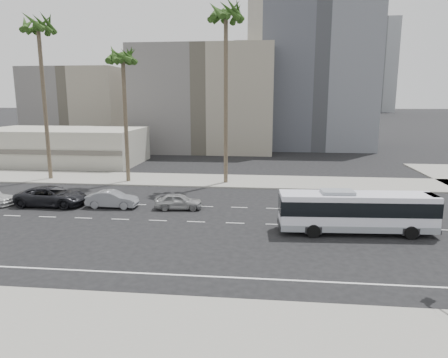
# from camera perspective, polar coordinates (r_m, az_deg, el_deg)

# --- Properties ---
(ground) EXTENTS (700.00, 700.00, 0.00)m
(ground) POSITION_cam_1_polar(r_m,az_deg,el_deg) (30.82, 7.17, -6.35)
(ground) COLOR black
(ground) RESTS_ON ground
(sidewalk_north) EXTENTS (120.00, 7.00, 0.15)m
(sidewalk_north) POSITION_cam_1_polar(r_m,az_deg,el_deg) (45.82, 6.91, -0.40)
(sidewalk_north) COLOR gray
(sidewalk_north) RESTS_ON ground
(sidewalk_south) EXTENTS (120.00, 7.00, 0.15)m
(sidewalk_south) POSITION_cam_1_polar(r_m,az_deg,el_deg) (16.67, 7.98, -22.40)
(sidewalk_south) COLOR gray
(sidewalk_south) RESTS_ON ground
(commercial_low) EXTENTS (22.00, 12.16, 5.00)m
(commercial_low) POSITION_cam_1_polar(r_m,az_deg,el_deg) (63.04, -21.63, 4.31)
(commercial_low) COLOR #B0AC9D
(commercial_low) RESTS_ON ground
(midrise_beige_west) EXTENTS (24.00, 18.00, 18.00)m
(midrise_beige_west) POSITION_cam_1_polar(r_m,az_deg,el_deg) (75.24, -2.49, 11.06)
(midrise_beige_west) COLOR slate
(midrise_beige_west) RESTS_ON ground
(midrise_gray_center) EXTENTS (20.00, 20.00, 26.00)m
(midrise_gray_center) POSITION_cam_1_polar(r_m,az_deg,el_deg) (81.92, 12.65, 13.62)
(midrise_gray_center) COLOR #52555E
(midrise_gray_center) RESTS_ON ground
(midrise_beige_far) EXTENTS (18.00, 16.00, 15.00)m
(midrise_beige_far) POSITION_cam_1_polar(r_m,az_deg,el_deg) (87.75, -19.23, 9.50)
(midrise_beige_far) COLOR slate
(midrise_beige_far) RESTS_ON ground
(civic_tower) EXTENTS (42.00, 42.00, 129.00)m
(civic_tower) POSITION_cam_1_polar(r_m,az_deg,el_deg) (280.94, 6.21, 17.26)
(civic_tower) COLOR #B6AF9B
(civic_tower) RESTS_ON ground
(highrise_right) EXTENTS (26.00, 26.00, 70.00)m
(highrise_right) POSITION_cam_1_polar(r_m,az_deg,el_deg) (264.61, 16.85, 16.40)
(highrise_right) COLOR slate
(highrise_right) RESTS_ON ground
(highrise_far) EXTENTS (22.00, 22.00, 60.00)m
(highrise_far) POSITION_cam_1_polar(r_m,az_deg,el_deg) (298.59, 20.60, 14.57)
(highrise_far) COLOR slate
(highrise_far) RESTS_ON ground
(city_bus) EXTENTS (10.74, 2.97, 3.05)m
(city_bus) POSITION_cam_1_polar(r_m,az_deg,el_deg) (29.74, 18.09, -4.27)
(city_bus) COLOR white
(city_bus) RESTS_ON ground
(car_a) EXTENTS (1.95, 4.12, 1.36)m
(car_a) POSITION_cam_1_polar(r_m,az_deg,el_deg) (34.77, -6.39, -3.12)
(car_a) COLOR #969797
(car_a) RESTS_ON ground
(car_b) EXTENTS (1.54, 4.40, 1.45)m
(car_b) POSITION_cam_1_polar(r_m,az_deg,el_deg) (36.38, -15.39, -2.75)
(car_b) COLOR gray
(car_b) RESTS_ON ground
(car_c) EXTENTS (2.88, 6.12, 1.69)m
(car_c) POSITION_cam_1_polar(r_m,az_deg,el_deg) (38.70, -23.01, -2.23)
(car_c) COLOR black
(car_c) RESTS_ON ground
(palm_near) EXTENTS (5.69, 5.69, 19.12)m
(palm_near) POSITION_cam_1_polar(r_m,az_deg,el_deg) (44.75, 0.26, 21.63)
(palm_near) COLOR brown
(palm_near) RESTS_ON ground
(palm_mid) EXTENTS (4.77, 4.77, 14.75)m
(palm_mid) POSITION_cam_1_polar(r_m,az_deg,el_deg) (46.20, -14.02, 15.91)
(palm_mid) COLOR brown
(palm_mid) RESTS_ON ground
(palm_far) EXTENTS (5.30, 5.30, 18.21)m
(palm_far) POSITION_cam_1_polar(r_m,az_deg,el_deg) (50.99, -24.62, 18.48)
(palm_far) COLOR brown
(palm_far) RESTS_ON ground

